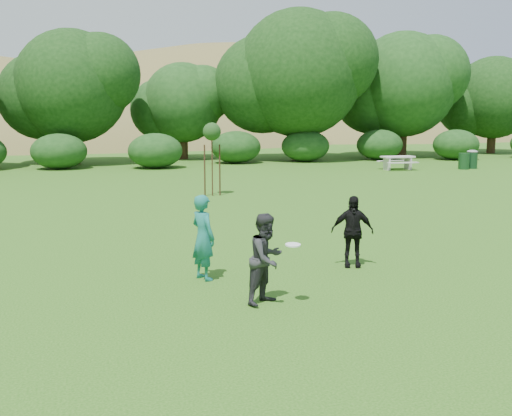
{
  "coord_description": "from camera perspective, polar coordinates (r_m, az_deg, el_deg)",
  "views": [
    {
      "loc": [
        -4.09,
        -11.3,
        3.46
      ],
      "look_at": [
        0.0,
        3.0,
        1.1
      ],
      "focal_mm": 45.0,
      "sensor_mm": 36.0,
      "label": 1
    }
  ],
  "objects": [
    {
      "name": "player_black",
      "position": [
        14.07,
        8.55,
        -2.06
      ],
      "size": [
        0.99,
        0.65,
        1.56
      ],
      "primitive_type": "imported",
      "rotation": [
        0.0,
        0.0,
        -0.32
      ],
      "color": "black",
      "rests_on": "ground"
    },
    {
      "name": "ground",
      "position": [
        12.51,
        3.81,
        -7.07
      ],
      "size": [
        120.0,
        120.0,
        0.0
      ],
      "primitive_type": "plane",
      "color": "#19470C",
      "rests_on": "ground"
    },
    {
      "name": "frisbee",
      "position": [
        11.12,
        3.3,
        -3.29
      ],
      "size": [
        0.27,
        0.27,
        0.04
      ],
      "color": "white",
      "rests_on": "ground"
    },
    {
      "name": "tree_row",
      "position": [
        40.67,
        -5.7,
        10.96
      ],
      "size": [
        53.92,
        10.38,
        9.62
      ],
      "color": "#3A2616",
      "rests_on": "ground"
    },
    {
      "name": "sapling",
      "position": [
        24.99,
        -3.95,
        6.61
      ],
      "size": [
        0.7,
        0.7,
        2.85
      ],
      "color": "#392316",
      "rests_on": "ground"
    },
    {
      "name": "player_teal",
      "position": [
        12.9,
        -4.72,
        -2.62
      ],
      "size": [
        0.64,
        0.75,
        1.73
      ],
      "primitive_type": "imported",
      "rotation": [
        0.0,
        0.0,
        1.99
      ],
      "color": "#17685F",
      "rests_on": "ground"
    },
    {
      "name": "trash_can_near",
      "position": [
        37.57,
        18.0,
        3.98
      ],
      "size": [
        0.6,
        0.6,
        0.9
      ],
      "primitive_type": "cylinder",
      "color": "#153A1B",
      "rests_on": "ground"
    },
    {
      "name": "player_grey",
      "position": [
        11.32,
        0.95,
        -4.53
      ],
      "size": [
        1.0,
        0.96,
        1.62
      ],
      "primitive_type": "imported",
      "rotation": [
        0.0,
        0.0,
        0.63
      ],
      "color": "#28292B",
      "rests_on": "ground"
    },
    {
      "name": "trash_can_lidded",
      "position": [
        38.17,
        18.65,
        4.16
      ],
      "size": [
        0.6,
        0.6,
        1.05
      ],
      "color": "#13361C",
      "rests_on": "ground"
    },
    {
      "name": "hillside",
      "position": [
        81.31,
        -13.19,
        -2.17
      ],
      "size": [
        150.0,
        72.0,
        52.0
      ],
      "color": "olive",
      "rests_on": "ground"
    },
    {
      "name": "picnic_table",
      "position": [
        36.26,
        12.48,
        4.15
      ],
      "size": [
        1.8,
        1.48,
        0.76
      ],
      "color": "#B9B6AB",
      "rests_on": "ground"
    }
  ]
}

